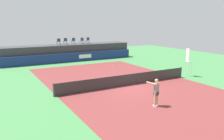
# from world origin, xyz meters

# --- Properties ---
(ground_plane) EXTENTS (48.00, 48.00, 0.00)m
(ground_plane) POSITION_xyz_m (0.00, 3.00, 0.00)
(ground_plane) COLOR #3D7A42
(court_inner) EXTENTS (12.00, 22.00, 0.00)m
(court_inner) POSITION_xyz_m (0.00, 0.00, 0.00)
(court_inner) COLOR maroon
(court_inner) RESTS_ON ground
(sponsor_wall) EXTENTS (18.00, 0.22, 1.20)m
(sponsor_wall) POSITION_xyz_m (0.01, 13.50, 0.60)
(sponsor_wall) COLOR navy
(sponsor_wall) RESTS_ON ground
(spectator_platform) EXTENTS (18.00, 2.80, 2.20)m
(spectator_platform) POSITION_xyz_m (0.00, 15.30, 1.10)
(spectator_platform) COLOR #38383D
(spectator_platform) RESTS_ON ground
(spectator_chair_far_left) EXTENTS (0.46, 0.46, 0.89)m
(spectator_chair_far_left) POSITION_xyz_m (-1.27, 15.00, 2.69)
(spectator_chair_far_left) COLOR #2D3D56
(spectator_chair_far_left) RESTS_ON spectator_platform
(spectator_chair_left) EXTENTS (0.48, 0.48, 0.89)m
(spectator_chair_left) POSITION_xyz_m (-0.18, 15.45, 2.69)
(spectator_chair_left) COLOR #2D3D56
(spectator_chair_left) RESTS_ON spectator_platform
(spectator_chair_center) EXTENTS (0.46, 0.46, 0.89)m
(spectator_chair_center) POSITION_xyz_m (0.93, 15.35, 2.69)
(spectator_chair_center) COLOR #2D3D56
(spectator_chair_center) RESTS_ON spectator_platform
(spectator_chair_right) EXTENTS (0.44, 0.44, 0.89)m
(spectator_chair_right) POSITION_xyz_m (2.10, 15.06, 2.69)
(spectator_chair_right) COLOR #2D3D56
(spectator_chair_right) RESTS_ON spectator_platform
(spectator_chair_far_right) EXTENTS (0.47, 0.47, 0.89)m
(spectator_chair_far_right) POSITION_xyz_m (3.12, 15.34, 2.69)
(spectator_chair_far_right) COLOR #2D3D56
(spectator_chair_far_right) RESTS_ON spectator_platform
(umpire_chair) EXTENTS (0.48, 0.48, 2.76)m
(umpire_chair) POSITION_xyz_m (7.07, 0.01, 1.59)
(umpire_chair) COLOR white
(umpire_chair) RESTS_ON ground
(tennis_net) EXTENTS (12.40, 0.02, 0.95)m
(tennis_net) POSITION_xyz_m (0.00, 0.00, 0.47)
(tennis_net) COLOR #2D2D2D
(tennis_net) RESTS_ON ground
(net_post_near) EXTENTS (0.10, 0.10, 1.00)m
(net_post_near) POSITION_xyz_m (-6.20, 0.00, 0.50)
(net_post_near) COLOR #4C4C51
(net_post_near) RESTS_ON ground
(net_post_far) EXTENTS (0.10, 0.10, 1.00)m
(net_post_far) POSITION_xyz_m (6.20, 0.00, 0.50)
(net_post_far) COLOR #4C4C51
(net_post_far) RESTS_ON ground
(tennis_player) EXTENTS (1.01, 1.07, 1.77)m
(tennis_player) POSITION_xyz_m (-1.09, -4.97, 0.96)
(tennis_player) COLOR white
(tennis_player) RESTS_ON court_inner
(tennis_ball) EXTENTS (0.07, 0.07, 0.07)m
(tennis_ball) POSITION_xyz_m (3.23, 8.17, 0.04)
(tennis_ball) COLOR #D8EA33
(tennis_ball) RESTS_ON court_inner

